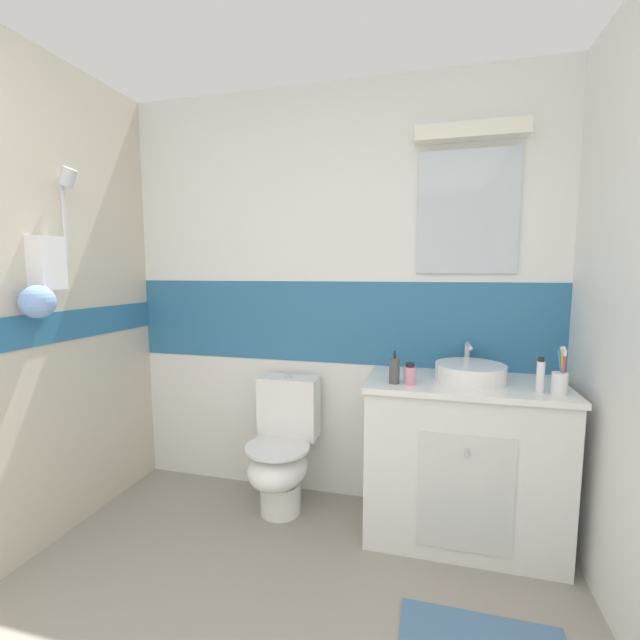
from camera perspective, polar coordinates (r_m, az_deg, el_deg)
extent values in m
cube|color=white|center=(2.76, 1.82, -14.27)|extent=(3.20, 0.10, 0.85)
cube|color=teal|center=(2.59, 1.86, -0.23)|extent=(3.20, 0.10, 0.50)
cube|color=white|center=(2.63, 1.95, 17.93)|extent=(3.20, 0.10, 1.15)
cube|color=silver|center=(2.48, 19.46, 13.71)|extent=(0.53, 0.02, 0.66)
cube|color=white|center=(2.53, 19.93, 23.08)|extent=(0.58, 0.10, 0.08)
cube|color=white|center=(2.46, -33.26, 6.52)|extent=(0.10, 0.14, 0.26)
cylinder|color=silver|center=(2.58, -31.54, 11.45)|extent=(0.02, 0.02, 0.44)
cylinder|color=silver|center=(2.59, -31.20, 16.37)|extent=(0.10, 0.07, 0.11)
sphere|color=#7FA5E5|center=(2.35, -34.15, 2.08)|extent=(0.16, 0.16, 0.16)
cube|color=silver|center=(2.44, 18.72, -17.91)|extent=(0.96, 0.50, 0.82)
cube|color=white|center=(2.29, 19.13, -8.27)|extent=(0.98, 0.52, 0.03)
cube|color=silver|center=(2.23, 19.18, -21.55)|extent=(0.43, 0.01, 0.57)
cylinder|color=silver|center=(2.13, 19.43, -16.86)|extent=(0.02, 0.02, 0.03)
cylinder|color=white|center=(2.29, 19.83, -6.75)|extent=(0.35, 0.35, 0.09)
cylinder|color=#B3B3B8|center=(2.28, 19.87, -5.82)|extent=(0.29, 0.29, 0.01)
cylinder|color=silver|center=(2.48, 19.43, -4.82)|extent=(0.03, 0.03, 0.16)
cylinder|color=silver|center=(2.37, 19.71, -3.33)|extent=(0.02, 0.16, 0.02)
cylinder|color=white|center=(2.68, -5.42, -22.93)|extent=(0.24, 0.24, 0.18)
ellipsoid|color=white|center=(2.55, -5.80, -19.43)|extent=(0.34, 0.42, 0.22)
cylinder|color=white|center=(2.50, -5.83, -16.92)|extent=(0.37, 0.37, 0.02)
cube|color=white|center=(2.62, -4.25, -11.71)|extent=(0.36, 0.17, 0.37)
cylinder|color=silver|center=(2.57, -4.29, -7.62)|extent=(0.04, 0.04, 0.02)
cylinder|color=white|center=(2.22, 29.90, -7.50)|extent=(0.07, 0.07, 0.10)
cylinder|color=#338CD8|center=(2.22, 30.04, -5.76)|extent=(0.04, 0.01, 0.17)
cube|color=white|center=(2.21, 30.16, -3.58)|extent=(0.02, 0.02, 0.03)
cylinder|color=#D83F4C|center=(2.20, 30.31, -5.98)|extent=(0.02, 0.01, 0.16)
cube|color=white|center=(2.19, 30.44, -3.87)|extent=(0.01, 0.02, 0.03)
cylinder|color=gold|center=(2.22, 30.21, -5.76)|extent=(0.03, 0.04, 0.17)
cube|color=white|center=(2.20, 30.34, -3.54)|extent=(0.02, 0.02, 0.03)
cylinder|color=#4C4C51|center=(2.14, 10.12, -6.84)|extent=(0.05, 0.05, 0.13)
cylinder|color=#262626|center=(2.12, 10.17, -4.68)|extent=(0.01, 0.01, 0.04)
cylinder|color=#262626|center=(2.11, 10.15, -4.27)|extent=(0.01, 0.02, 0.01)
cylinder|color=pink|center=(2.15, 12.19, -7.41)|extent=(0.06, 0.06, 0.09)
cylinder|color=black|center=(2.13, 12.23, -6.00)|extent=(0.04, 0.04, 0.02)
cylinder|color=white|center=(2.21, 27.88, -6.87)|extent=(0.04, 0.04, 0.14)
cylinder|color=black|center=(2.19, 28.00, -4.78)|extent=(0.02, 0.02, 0.02)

